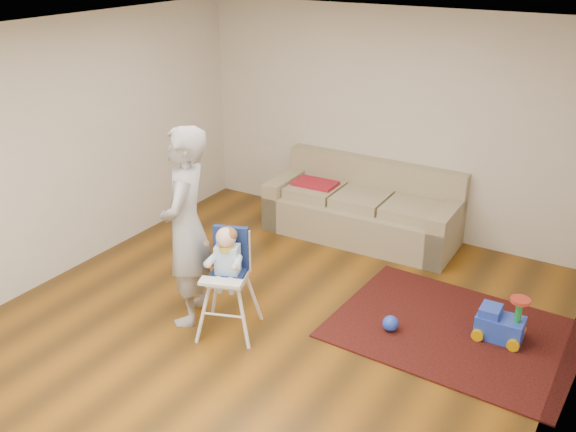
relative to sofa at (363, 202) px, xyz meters
The scene contains 9 objects.
ground 2.34m from the sofa, 87.72° to the right, with size 5.50×5.50×0.00m, color #462E10.
room_envelope 2.28m from the sofa, 87.04° to the right, with size 5.04×5.52×2.72m.
sofa is the anchor object (origin of this frame).
side_table 0.63m from the sofa, behind, with size 0.47×0.47×0.47m, color black, non-canonical shape.
area_rug 2.25m from the sofa, 41.51° to the right, with size 2.19×1.64×0.02m, color black.
ride_on_toy 2.46m from the sofa, 33.83° to the right, with size 0.42×0.30×0.46m, color blue, non-canonical shape.
toy_ball 2.14m from the sofa, 57.37° to the right, with size 0.15×0.15×0.15m, color blue.
high_chair 2.54m from the sofa, 93.75° to the right, with size 0.63×0.63×1.07m.
adult 2.65m from the sofa, 103.97° to the right, with size 0.70×0.46×1.91m, color #98999B.
Camera 1 is at (2.85, -4.31, 3.42)m, focal length 40.00 mm.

